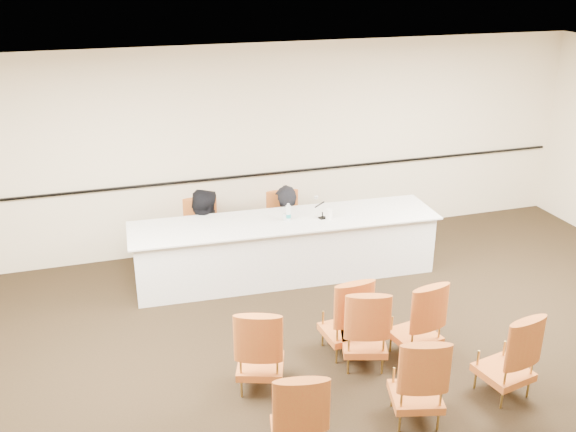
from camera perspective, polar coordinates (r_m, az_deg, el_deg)
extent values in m
plane|color=black|center=(6.74, 7.42, -15.63)|extent=(10.00, 10.00, 0.00)
plane|color=white|center=(5.46, 8.97, 10.18)|extent=(10.00, 10.00, 0.00)
cube|color=#FBE9C5|center=(9.47, -2.21, 6.12)|extent=(10.00, 0.04, 3.00)
cube|color=black|center=(9.55, -2.11, 3.75)|extent=(9.80, 0.04, 0.03)
imported|color=black|center=(9.36, -0.21, -2.07)|extent=(0.71, 0.58, 1.67)
imported|color=black|center=(9.16, -7.51, -2.70)|extent=(1.00, 0.89, 1.71)
cube|color=white|center=(8.64, 1.99, -0.16)|extent=(0.36, 0.31, 0.00)
cylinder|color=silver|center=(8.53, -0.23, -0.09)|extent=(0.07, 0.07, 0.10)
cylinder|color=white|center=(8.59, 3.66, 0.17)|extent=(0.11, 0.11, 0.14)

